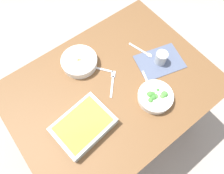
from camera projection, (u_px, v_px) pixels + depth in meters
ground_plane at (112, 123)px, 1.91m from camera, size 6.00×6.00×0.00m
dining_table at (112, 93)px, 1.32m from camera, size 1.20×0.90×0.74m
placemat at (160, 62)px, 1.32m from camera, size 0.32×0.27×0.00m
stew_bowl at (79, 61)px, 1.28m from camera, size 0.22×0.22×0.06m
broccoli_bowl at (155, 97)px, 1.18m from camera, size 0.20×0.20×0.07m
baking_dish at (83, 125)px, 1.11m from camera, size 0.32×0.25×0.06m
drink_cup at (161, 58)px, 1.28m from camera, size 0.07×0.07×0.08m
spoon_by_stew at (95, 67)px, 1.30m from camera, size 0.12×0.15×0.01m
spoon_by_broccoli at (150, 87)px, 1.24m from camera, size 0.08×0.17×0.01m
spoon_spare at (144, 52)px, 1.35m from camera, size 0.06×0.17×0.01m
fork_on_table at (113, 82)px, 1.25m from camera, size 0.13×0.14×0.01m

